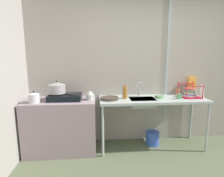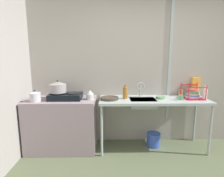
% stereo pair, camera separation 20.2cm
% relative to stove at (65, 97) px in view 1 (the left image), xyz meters
% --- Properties ---
extents(wall_back, '(5.03, 0.10, 2.79)m').
position_rel_stove_xyz_m(wall_back, '(1.46, 0.35, 0.50)').
color(wall_back, '#A69F96').
rests_on(wall_back, ground).
extents(wall_metal_strip, '(0.05, 0.01, 2.23)m').
position_rel_stove_xyz_m(wall_metal_strip, '(1.75, 0.29, 0.64)').
color(wall_metal_strip, '#A4B1AF').
extents(counter_concrete, '(1.10, 0.59, 0.85)m').
position_rel_stove_xyz_m(counter_concrete, '(-0.08, 0.00, -0.48)').
color(counter_concrete, gray).
rests_on(counter_concrete, ground).
extents(counter_sink, '(1.75, 0.59, 0.85)m').
position_rel_stove_xyz_m(counter_sink, '(1.42, -0.00, -0.11)').
color(counter_sink, '#A4B1AF').
rests_on(counter_sink, ground).
extents(stove, '(0.51, 0.35, 0.11)m').
position_rel_stove_xyz_m(stove, '(0.00, 0.00, 0.00)').
color(stove, black).
rests_on(stove, counter_concrete).
extents(pot_on_left_burner, '(0.27, 0.27, 0.20)m').
position_rel_stove_xyz_m(pot_on_left_burner, '(-0.12, 0.00, 0.15)').
color(pot_on_left_burner, '#999197').
rests_on(pot_on_left_burner, stove).
extents(pot_beside_stove, '(0.17, 0.17, 0.18)m').
position_rel_stove_xyz_m(pot_beside_stove, '(-0.43, -0.15, 0.03)').
color(pot_beside_stove, silver).
rests_on(pot_beside_stove, counter_concrete).
extents(percolator, '(0.12, 0.12, 0.15)m').
position_rel_stove_xyz_m(percolator, '(0.39, -0.02, 0.02)').
color(percolator, silver).
rests_on(percolator, counter_concrete).
extents(sink_basin, '(0.41, 0.31, 0.13)m').
position_rel_stove_xyz_m(sink_basin, '(1.24, -0.02, -0.11)').
color(sink_basin, '#A4B1AF').
rests_on(sink_basin, counter_sink).
extents(faucet, '(0.13, 0.08, 0.26)m').
position_rel_stove_xyz_m(faucet, '(1.22, 0.12, 0.12)').
color(faucet, '#A4B1AF').
rests_on(faucet, counter_sink).
extents(frying_pan, '(0.29, 0.29, 0.04)m').
position_rel_stove_xyz_m(frying_pan, '(0.70, -0.03, -0.03)').
color(frying_pan, '#3C3429').
rests_on(frying_pan, counter_sink).
extents(dish_rack, '(0.30, 0.33, 0.24)m').
position_rel_stove_xyz_m(dish_rack, '(2.07, 0.05, 0.02)').
color(dish_rack, red).
rests_on(dish_rack, counter_sink).
extents(cup_by_rack, '(0.08, 0.08, 0.08)m').
position_rel_stove_xyz_m(cup_by_rack, '(1.84, -0.07, -0.01)').
color(cup_by_rack, '#5A9D64').
rests_on(cup_by_rack, counter_sink).
extents(small_bowl_on_drainboard, '(0.15, 0.15, 0.04)m').
position_rel_stove_xyz_m(small_bowl_on_drainboard, '(1.54, 0.02, -0.03)').
color(small_bowl_on_drainboard, '#689C68').
rests_on(small_bowl_on_drainboard, counter_sink).
extents(bottle_by_sink, '(0.08, 0.08, 0.23)m').
position_rel_stove_xyz_m(bottle_by_sink, '(0.96, 0.02, 0.05)').
color(bottle_by_sink, '#986427').
rests_on(bottle_by_sink, counter_sink).
extents(bottle_by_rack, '(0.06, 0.06, 0.23)m').
position_rel_stove_xyz_m(bottle_by_rack, '(2.22, -0.07, 0.04)').
color(bottle_by_rack, white).
rests_on(bottle_by_rack, counter_sink).
extents(cereal_box, '(0.15, 0.07, 0.32)m').
position_rel_stove_xyz_m(cereal_box, '(2.20, 0.25, 0.11)').
color(cereal_box, gold).
rests_on(cereal_box, counter_sink).
extents(utensil_jar, '(0.08, 0.08, 0.21)m').
position_rel_stove_xyz_m(utensil_jar, '(1.95, 0.24, 0.01)').
color(utensil_jar, '#A57C50').
rests_on(utensil_jar, counter_sink).
extents(bucket_on_floor, '(0.23, 0.23, 0.23)m').
position_rel_stove_xyz_m(bucket_on_floor, '(1.46, 0.06, -0.78)').
color(bucket_on_floor, '#3253B8').
rests_on(bucket_on_floor, ground).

